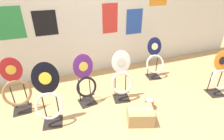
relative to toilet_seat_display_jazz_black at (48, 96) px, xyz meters
The scene contains 9 objects.
wall_back 1.91m from the toilet_seat_display_jazz_black, 53.41° to the left, with size 8.00×0.07×2.60m.
toilet_seat_display_jazz_black is the anchor object (origin of this frame).
toilet_seat_display_crimson_swirl 0.64m from the toilet_seat_display_jazz_black, 136.53° to the left, with size 0.43×0.29×0.93m.
toilet_seat_display_purple_note 0.66m from the toilet_seat_display_jazz_black, 24.32° to the left, with size 0.37×0.32×0.90m.
toilet_seat_display_white_plain 1.22m from the toilet_seat_display_jazz_black, ahead, with size 0.42×0.32×0.90m.
toilet_seat_display_navy_moon 2.27m from the toilet_seat_display_jazz_black, 16.14° to the left, with size 0.42×0.36×0.86m.
toilet_seat_display_orange_sun 2.97m from the toilet_seat_display_jazz_black, ahead, with size 0.38×0.33×0.84m.
paint_can 1.62m from the toilet_seat_display_jazz_black, ahead, with size 0.16×0.16×0.17m.
storage_box 1.39m from the toilet_seat_display_jazz_black, 20.51° to the right, with size 0.47×0.42×0.23m.
Camera 1 is at (-0.87, -1.34, 2.00)m, focal length 28.00 mm.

